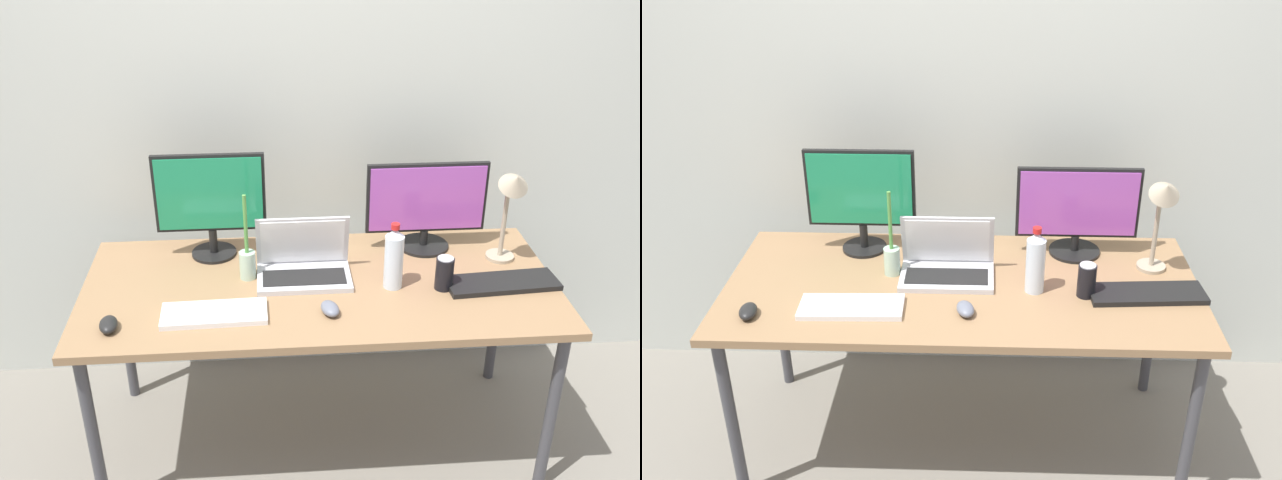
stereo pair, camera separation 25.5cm
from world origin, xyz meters
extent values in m
plane|color=gray|center=(0.00, 0.00, 0.00)|extent=(16.00, 16.00, 0.00)
cube|color=silver|center=(0.00, 0.59, 1.30)|extent=(7.00, 0.08, 2.60)
cylinder|color=#424247|center=(-0.81, -0.33, 0.35)|extent=(0.04, 0.04, 0.71)
cylinder|color=#424247|center=(0.81, -0.33, 0.35)|extent=(0.04, 0.04, 0.71)
cylinder|color=#424247|center=(-0.81, 0.33, 0.35)|extent=(0.04, 0.04, 0.71)
cylinder|color=#424247|center=(0.81, 0.33, 0.35)|extent=(0.04, 0.04, 0.71)
cube|color=#93704C|center=(0.00, 0.00, 0.72)|extent=(1.74, 0.79, 0.03)
cylinder|color=black|center=(-0.40, 0.26, 0.75)|extent=(0.18, 0.18, 0.01)
cylinder|color=black|center=(-0.40, 0.26, 0.80)|extent=(0.03, 0.03, 0.10)
cube|color=black|center=(-0.40, 0.26, 1.01)|extent=(0.42, 0.02, 0.31)
cube|color=#1E8C59|center=(-0.40, 0.25, 1.01)|extent=(0.40, 0.01, 0.29)
cylinder|color=black|center=(0.44, 0.26, 0.75)|extent=(0.20, 0.20, 0.01)
cylinder|color=black|center=(0.44, 0.26, 0.78)|extent=(0.03, 0.03, 0.06)
cube|color=black|center=(0.44, 0.26, 0.96)|extent=(0.48, 0.02, 0.29)
cube|color=#A54CB2|center=(0.44, 0.25, 0.96)|extent=(0.45, 0.01, 0.26)
cube|color=silver|center=(-0.06, 0.03, 0.75)|extent=(0.35, 0.21, 0.02)
cube|color=black|center=(-0.06, 0.01, 0.76)|extent=(0.31, 0.12, 0.00)
cube|color=silver|center=(-0.06, 0.11, 0.86)|extent=(0.35, 0.06, 0.21)
cube|color=white|center=(-0.06, 0.10, 0.86)|extent=(0.31, 0.05, 0.19)
cube|color=white|center=(-0.38, -0.19, 0.75)|extent=(0.36, 0.16, 0.02)
cube|color=black|center=(0.67, -0.07, 0.75)|extent=(0.42, 0.17, 0.02)
ellipsoid|color=black|center=(-0.72, -0.24, 0.76)|extent=(0.07, 0.11, 0.04)
ellipsoid|color=slate|center=(0.02, -0.20, 0.76)|extent=(0.08, 0.11, 0.04)
cylinder|color=silver|center=(0.26, -0.04, 0.84)|extent=(0.07, 0.07, 0.20)
cone|color=silver|center=(0.26, -0.04, 0.96)|extent=(0.06, 0.06, 0.03)
cylinder|color=red|center=(0.26, -0.04, 0.98)|extent=(0.03, 0.03, 0.02)
cylinder|color=black|center=(0.45, -0.07, 0.80)|extent=(0.07, 0.07, 0.12)
cylinder|color=silver|center=(0.45, -0.07, 0.86)|extent=(0.06, 0.06, 0.00)
cylinder|color=#B2D1B7|center=(-0.27, 0.06, 0.79)|extent=(0.06, 0.06, 0.11)
cylinder|color=#519342|center=(-0.27, 0.06, 0.96)|extent=(0.01, 0.01, 0.23)
cylinder|color=tan|center=(0.72, 0.14, 0.75)|extent=(0.11, 0.11, 0.01)
cylinder|color=tan|center=(0.72, 0.14, 0.91)|extent=(0.02, 0.02, 0.31)
cone|color=tan|center=(0.72, 0.08, 1.09)|extent=(0.11, 0.12, 0.11)
camera|label=1|loc=(-0.17, -2.26, 2.09)|focal=40.00mm
camera|label=2|loc=(0.08, -2.26, 2.09)|focal=40.00mm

